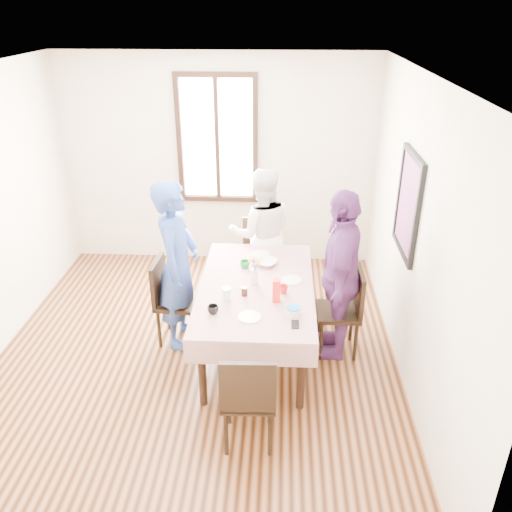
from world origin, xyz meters
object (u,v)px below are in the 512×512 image
chair_right (338,311)px  chair_far (261,258)px  chair_near (248,395)px  person_far (261,234)px  person_left (177,265)px  person_right (339,275)px  chair_left (178,301)px  dining_table (256,319)px

chair_right → chair_far: bearing=35.0°
chair_right → chair_near: same height
chair_right → person_far: size_ratio=0.58×
chair_right → chair_far: (-0.81, 1.14, 0.00)m
person_left → chair_near: bearing=-145.4°
chair_near → person_right: (0.79, 1.25, 0.41)m
chair_left → person_far: bearing=145.0°
chair_near → person_left: size_ratio=0.52×
chair_left → chair_right: 1.62m
chair_far → chair_near: size_ratio=1.00×
chair_left → person_right: size_ratio=0.53×
chair_right → person_right: size_ratio=0.53×
dining_table → chair_near: bearing=-90.0°
chair_near → chair_left: bearing=118.6°
chair_near → person_right: 1.53m
person_left → person_right: person_left is taller
chair_right → chair_near: (-0.81, -1.25, 0.00)m
chair_far → person_right: person_right is taller
chair_far → chair_near: bearing=82.6°
chair_left → person_left: bearing=93.7°
chair_left → person_far: 1.34m
chair_far → person_left: size_ratio=0.52×
person_left → person_far: size_ratio=1.11×
person_left → person_right: 1.58m
dining_table → chair_right: chair_right is taller
chair_far → person_right: bearing=117.3°
chair_left → chair_right: size_ratio=1.00×
dining_table → person_left: size_ratio=1.00×
chair_near → person_left: 1.63m
dining_table → chair_far: size_ratio=1.91×
person_right → person_left: bearing=-84.6°
chair_far → chair_near: same height
dining_table → chair_near: 1.20m
dining_table → chair_left: bearing=168.6°
chair_far → person_right: 1.45m
chair_far → chair_near: 2.39m
chair_left → chair_near: (0.81, -1.36, 0.00)m
chair_left → person_left: person_left is taller
dining_table → person_left: (-0.79, 0.16, 0.50)m
chair_far → person_left: person_left is taller
dining_table → person_left: bearing=168.3°
chair_left → person_right: 1.65m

